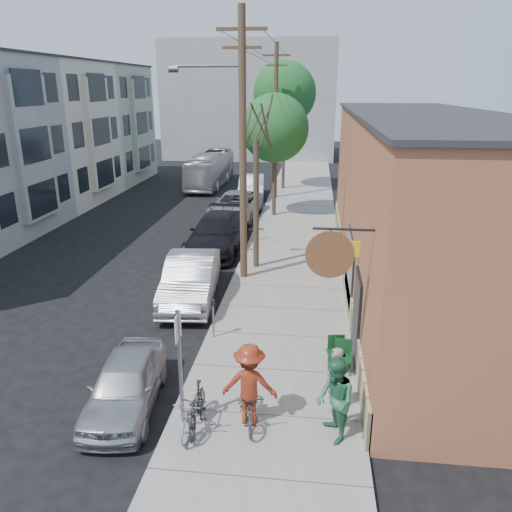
# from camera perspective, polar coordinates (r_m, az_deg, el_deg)

# --- Properties ---
(ground) EXTENTS (120.00, 120.00, 0.00)m
(ground) POSITION_cam_1_polar(r_m,az_deg,el_deg) (16.54, -12.34, -8.46)
(ground) COLOR black
(sidewalk) EXTENTS (4.50, 58.00, 0.15)m
(sidewalk) POSITION_cam_1_polar(r_m,az_deg,el_deg) (25.93, 4.45, 2.21)
(sidewalk) COLOR gray
(sidewalk) RESTS_ON ground
(cafe_building) EXTENTS (6.60, 20.20, 6.61)m
(cafe_building) POSITION_cam_1_polar(r_m,az_deg,el_deg) (19.66, 17.90, 5.70)
(cafe_building) COLOR #A25B3C
(cafe_building) RESTS_ON ground
(apartment_row) EXTENTS (6.30, 32.00, 9.00)m
(apartment_row) POSITION_cam_1_polar(r_m,az_deg,el_deg) (32.75, -25.18, 11.90)
(apartment_row) COLOR #A3AF94
(apartment_row) RESTS_ON ground
(end_cap_building) EXTENTS (18.00, 8.00, 12.00)m
(end_cap_building) POSITION_cam_1_polar(r_m,az_deg,el_deg) (56.31, -0.62, 17.32)
(end_cap_building) COLOR #9C9C97
(end_cap_building) RESTS_ON ground
(sign_post) EXTENTS (0.07, 0.45, 2.80)m
(sign_post) POSITION_cam_1_polar(r_m,az_deg,el_deg) (11.29, -8.73, -11.29)
(sign_post) COLOR slate
(sign_post) RESTS_ON sidewalk
(parking_meter_near) EXTENTS (0.14, 0.14, 1.24)m
(parking_meter_near) POSITION_cam_1_polar(r_m,az_deg,el_deg) (15.23, -4.94, -6.42)
(parking_meter_near) COLOR slate
(parking_meter_near) RESTS_ON sidewalk
(parking_meter_far) EXTENTS (0.14, 0.14, 1.24)m
(parking_meter_far) POSITION_cam_1_polar(r_m,az_deg,el_deg) (24.71, -0.26, 3.62)
(parking_meter_far) COLOR slate
(parking_meter_far) RESTS_ON sidewalk
(utility_pole_near) EXTENTS (3.57, 0.28, 10.00)m
(utility_pole_near) POSITION_cam_1_polar(r_m,az_deg,el_deg) (19.03, -1.70, 12.62)
(utility_pole_near) COLOR #503A28
(utility_pole_near) RESTS_ON sidewalk
(utility_pole_far) EXTENTS (1.80, 0.28, 10.00)m
(utility_pole_far) POSITION_cam_1_polar(r_m,az_deg,el_deg) (34.35, 2.27, 15.26)
(utility_pole_far) COLOR #503A28
(utility_pole_far) RESTS_ON sidewalk
(tree_bare) EXTENTS (0.24, 0.24, 5.31)m
(tree_bare) POSITION_cam_1_polar(r_m,az_deg,el_deg) (20.66, 0.01, 5.80)
(tree_bare) COLOR #44392C
(tree_bare) RESTS_ON sidewalk
(tree_leafy_mid) EXTENTS (3.88, 3.88, 7.00)m
(tree_leafy_mid) POSITION_cam_1_polar(r_m,az_deg,el_deg) (29.30, 2.16, 14.38)
(tree_leafy_mid) COLOR #44392C
(tree_leafy_mid) RESTS_ON sidewalk
(tree_leafy_far) EXTENTS (4.50, 4.50, 9.10)m
(tree_leafy_far) POSITION_cam_1_polar(r_m,az_deg,el_deg) (37.52, 3.28, 18.06)
(tree_leafy_far) COLOR #44392C
(tree_leafy_far) RESTS_ON sidewalk
(patio_chair_a) EXTENTS (0.56, 0.56, 0.88)m
(patio_chair_a) POSITION_cam_1_polar(r_m,az_deg,el_deg) (13.97, 9.12, -10.90)
(patio_chair_a) COLOR #113E1C
(patio_chair_a) RESTS_ON sidewalk
(patio_chair_b) EXTENTS (0.57, 0.57, 0.88)m
(patio_chair_b) POSITION_cam_1_polar(r_m,az_deg,el_deg) (13.80, 9.93, -11.35)
(patio_chair_b) COLOR #113E1C
(patio_chair_b) RESTS_ON sidewalk
(patron_grey) EXTENTS (0.49, 0.65, 1.60)m
(patron_grey) POSITION_cam_1_polar(r_m,az_deg,el_deg) (12.20, 8.93, -13.66)
(patron_grey) COLOR gray
(patron_grey) RESTS_ON sidewalk
(patron_green) EXTENTS (0.98, 1.11, 1.92)m
(patron_green) POSITION_cam_1_polar(r_m,az_deg,el_deg) (11.20, 9.03, -15.96)
(patron_green) COLOR #2C6E48
(patron_green) RESTS_ON sidewalk
(cyclist) EXTENTS (1.26, 0.73, 1.94)m
(cyclist) POSITION_cam_1_polar(r_m,az_deg,el_deg) (11.55, -0.75, -14.43)
(cyclist) COLOR maroon
(cyclist) RESTS_ON sidewalk
(cyclist_bike) EXTENTS (0.89, 1.80, 0.91)m
(cyclist_bike) POSITION_cam_1_polar(r_m,az_deg,el_deg) (11.85, -0.74, -16.53)
(cyclist_bike) COLOR #232326
(cyclist_bike) RESTS_ON sidewalk
(parked_bike_a) EXTENTS (0.53, 1.67, 0.99)m
(parked_bike_a) POSITION_cam_1_polar(r_m,az_deg,el_deg) (11.74, -6.78, -16.78)
(parked_bike_a) COLOR black
(parked_bike_a) RESTS_ON sidewalk
(parked_bike_b) EXTENTS (0.71, 1.74, 0.90)m
(parked_bike_b) POSITION_cam_1_polar(r_m,az_deg,el_deg) (11.73, -7.12, -17.13)
(parked_bike_b) COLOR slate
(parked_bike_b) RESTS_ON sidewalk
(car_0) EXTENTS (1.92, 3.95, 1.30)m
(car_0) POSITION_cam_1_polar(r_m,az_deg,el_deg) (12.82, -14.68, -13.95)
(car_0) COLOR #A5A7AD
(car_0) RESTS_ON ground
(car_1) EXTENTS (2.23, 5.14, 1.64)m
(car_1) POSITION_cam_1_polar(r_m,az_deg,el_deg) (18.33, -7.49, -2.58)
(car_1) COLOR #AEB1B6
(car_1) RESTS_ON ground
(car_2) EXTENTS (2.50, 5.88, 1.69)m
(car_2) POSITION_cam_1_polar(r_m,az_deg,el_deg) (23.81, -4.40, 2.63)
(car_2) COLOR black
(car_2) RESTS_ON ground
(car_3) EXTENTS (2.97, 5.69, 1.53)m
(car_3) POSITION_cam_1_polar(r_m,az_deg,el_deg) (29.73, -2.34, 5.78)
(car_3) COLOR #9CA1A4
(car_3) RESTS_ON ground
(car_4) EXTENTS (2.15, 5.01, 1.60)m
(car_4) POSITION_cam_1_polar(r_m,az_deg,el_deg) (35.19, -0.52, 7.91)
(car_4) COLOR #B6BABF
(car_4) RESTS_ON ground
(bus) EXTENTS (2.24, 9.19, 2.56)m
(bus) POSITION_cam_1_polar(r_m,az_deg,el_deg) (39.95, -5.23, 9.83)
(bus) COLOR silver
(bus) RESTS_ON ground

